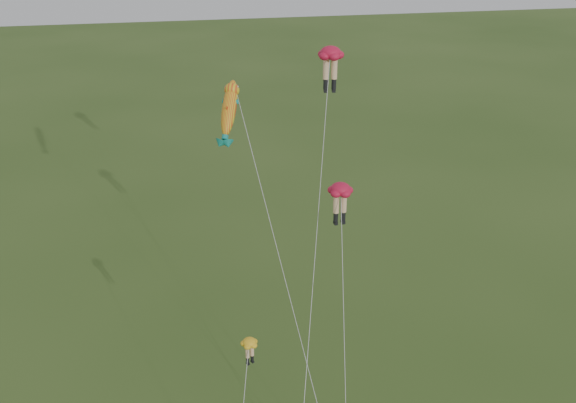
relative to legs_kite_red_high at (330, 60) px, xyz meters
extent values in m
ellipsoid|color=red|center=(0.05, 0.15, 0.43)|extent=(1.87, 1.87, 0.84)
cylinder|color=#F3BF90|center=(-0.20, 0.18, -0.55)|extent=(0.37, 0.37, 1.28)
cylinder|color=black|center=(-0.20, 0.18, -1.51)|extent=(0.29, 0.29, 0.64)
cube|color=black|center=(-0.20, 0.18, -1.92)|extent=(0.25, 0.39, 0.19)
cylinder|color=#F3BF90|center=(0.31, 0.12, -0.55)|extent=(0.37, 0.37, 1.28)
cylinder|color=black|center=(0.31, 0.12, -1.51)|extent=(0.29, 0.29, 0.64)
cube|color=black|center=(0.31, 0.12, -1.92)|extent=(0.25, 0.39, 0.19)
cylinder|color=silver|center=(-2.32, -6.58, -9.12)|extent=(4.79, 13.49, 19.93)
ellipsoid|color=red|center=(-1.35, -7.82, -5.05)|extent=(1.50, 1.50, 0.70)
cylinder|color=#F3BF90|center=(-1.57, -7.83, -5.88)|extent=(0.31, 0.31, 1.08)
cylinder|color=black|center=(-1.57, -7.83, -6.69)|extent=(0.24, 0.24, 0.54)
cube|color=black|center=(-1.57, -7.83, -7.04)|extent=(0.20, 0.32, 0.16)
cylinder|color=#F3BF90|center=(-1.14, -7.80, -5.88)|extent=(0.31, 0.31, 1.08)
cylinder|color=black|center=(-1.14, -7.80, -6.69)|extent=(0.24, 0.24, 0.54)
cube|color=black|center=(-1.14, -7.80, -7.04)|extent=(0.20, 0.32, 0.16)
cylinder|color=silver|center=(-1.86, -11.24, -11.89)|extent=(1.06, 6.88, 14.38)
ellipsoid|color=yellow|center=(-7.06, -12.63, -10.57)|extent=(1.15, 1.15, 0.44)
cylinder|color=#F3BF90|center=(-7.18, -12.68, -11.08)|extent=(0.19, 0.19, 0.66)
cylinder|color=black|center=(-7.18, -12.68, -11.58)|extent=(0.15, 0.15, 0.33)
cube|color=black|center=(-7.18, -12.68, -11.79)|extent=(0.18, 0.22, 0.10)
cylinder|color=#F3BF90|center=(-6.94, -12.57, -11.08)|extent=(0.19, 0.19, 0.66)
cylinder|color=black|center=(-6.94, -12.57, -11.58)|extent=(0.15, 0.15, 0.33)
cube|color=black|center=(-6.94, -12.57, -11.79)|extent=(0.18, 0.22, 0.10)
ellipsoid|color=yellow|center=(-6.58, -2.96, -1.74)|extent=(1.88, 2.95, 3.21)
sphere|color=yellow|center=(-6.58, -2.96, -1.74)|extent=(1.31, 1.51, 1.26)
cone|color=#14877C|center=(-6.58, -2.96, -1.74)|extent=(1.10, 1.39, 1.17)
cone|color=#14877C|center=(-6.58, -2.96, -1.74)|extent=(1.10, 1.39, 1.17)
cone|color=#14877C|center=(-6.58, -2.96, -1.74)|extent=(0.62, 0.78, 0.66)
cone|color=#14877C|center=(-6.58, -2.96, -1.74)|extent=(0.62, 0.78, 0.66)
cone|color=red|center=(-6.58, -2.96, -1.74)|extent=(0.66, 0.78, 0.66)
cylinder|color=silver|center=(-4.72, -9.15, -10.40)|extent=(3.75, 12.41, 17.35)
camera|label=1|loc=(-10.18, -37.68, 8.67)|focal=40.00mm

